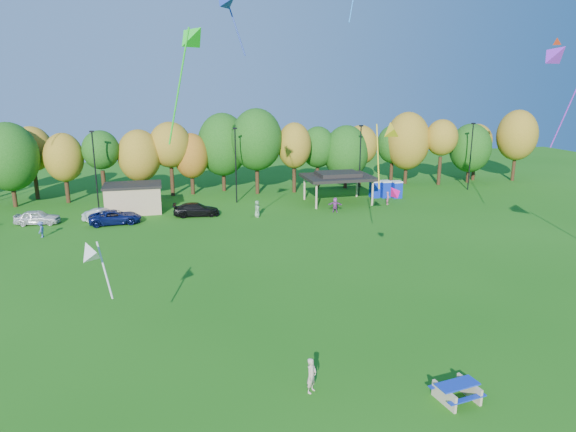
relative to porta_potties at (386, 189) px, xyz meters
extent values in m
plane|color=#19600F|center=(-20.88, -38.16, -1.10)|extent=(160.00, 160.00, 0.00)
cylinder|color=black|center=(-44.63, 6.04, 0.68)|extent=(0.50, 0.50, 3.56)
ellipsoid|color=#144C0F|center=(-44.63, 6.04, 4.84)|extent=(6.62, 6.62, 8.00)
cylinder|color=black|center=(-43.01, 10.09, 0.80)|extent=(0.50, 0.50, 3.79)
ellipsoid|color=olive|center=(-43.01, 10.09, 5.22)|extent=(4.94, 4.94, 5.58)
cylinder|color=black|center=(-38.90, 6.85, 0.57)|extent=(0.50, 0.50, 3.34)
ellipsoid|color=olive|center=(-38.90, 6.85, 4.47)|extent=(4.61, 4.61, 5.88)
cylinder|color=black|center=(-34.60, 6.68, 0.81)|extent=(0.50, 0.50, 3.82)
ellipsoid|color=#144C0F|center=(-34.60, 6.68, 5.26)|extent=(4.43, 4.43, 4.73)
cylinder|color=black|center=(-30.18, 7.34, 0.53)|extent=(0.50, 0.50, 3.25)
ellipsoid|color=olive|center=(-30.18, 7.34, 4.32)|extent=(5.33, 5.33, 6.53)
cylinder|color=black|center=(-26.33, 7.91, 0.88)|extent=(0.50, 0.50, 3.96)
ellipsoid|color=olive|center=(-26.33, 7.91, 5.51)|extent=(5.31, 5.31, 5.82)
cylinder|color=black|center=(-23.73, 8.18, 0.43)|extent=(0.50, 0.50, 3.05)
ellipsoid|color=#995914|center=(-23.73, 8.18, 3.98)|extent=(4.54, 4.54, 5.87)
cylinder|color=black|center=(-19.46, 9.37, 0.79)|extent=(0.50, 0.50, 3.77)
ellipsoid|color=#144C0F|center=(-19.46, 9.37, 5.19)|extent=(6.69, 6.69, 8.35)
cylinder|color=black|center=(-15.42, 6.37, 1.04)|extent=(0.50, 0.50, 4.28)
ellipsoid|color=#144C0F|center=(-15.42, 6.37, 6.04)|extent=(6.64, 6.64, 8.01)
cylinder|color=black|center=(-10.47, 6.05, 0.78)|extent=(0.50, 0.50, 3.76)
ellipsoid|color=olive|center=(-10.47, 6.05, 5.17)|extent=(4.49, 4.49, 6.02)
cylinder|color=black|center=(-6.60, 8.09, 0.62)|extent=(0.50, 0.50, 3.43)
ellipsoid|color=#144C0F|center=(-6.60, 8.09, 4.62)|extent=(4.77, 4.77, 5.63)
cylinder|color=black|center=(-2.77, 7.23, 0.38)|extent=(0.50, 0.50, 2.95)
ellipsoid|color=#144C0F|center=(-2.77, 7.23, 3.83)|extent=(6.14, 6.14, 7.54)
cylinder|color=black|center=(-0.49, 7.70, 0.66)|extent=(0.50, 0.50, 3.52)
ellipsoid|color=olive|center=(-0.49, 7.70, 4.77)|extent=(4.78, 4.78, 5.53)
cylinder|color=black|center=(5.18, 9.35, 0.60)|extent=(0.50, 0.50, 3.39)
ellipsoid|color=#144C0F|center=(5.18, 9.35, 4.55)|extent=(4.54, 4.54, 5.46)
cylinder|color=black|center=(6.82, 8.07, 0.76)|extent=(0.50, 0.50, 3.72)
ellipsoid|color=olive|center=(6.82, 8.07, 5.10)|extent=(6.32, 6.32, 8.24)
cylinder|color=black|center=(11.11, 6.11, 0.93)|extent=(0.50, 0.50, 4.06)
ellipsoid|color=olive|center=(11.11, 6.11, 5.67)|extent=(4.50, 4.50, 5.13)
cylinder|color=black|center=(16.19, 6.64, 0.43)|extent=(0.50, 0.50, 3.05)
ellipsoid|color=#144C0F|center=(16.19, 6.64, 3.99)|extent=(5.97, 5.97, 7.05)
cylinder|color=black|center=(18.10, 8.19, 0.68)|extent=(0.50, 0.50, 3.55)
ellipsoid|color=olive|center=(18.10, 8.19, 4.83)|extent=(4.60, 4.60, 4.99)
cylinder|color=black|center=(23.63, 6.35, 0.94)|extent=(0.50, 0.50, 4.07)
ellipsoid|color=olive|center=(23.63, 6.35, 5.68)|extent=(5.83, 5.83, 7.42)
cylinder|color=black|center=(-34.88, 1.84, 3.40)|extent=(0.16, 0.16, 9.00)
cube|color=black|center=(-34.88, 1.84, 7.90)|extent=(0.50, 0.25, 0.18)
cylinder|color=black|center=(-18.88, 1.84, 3.40)|extent=(0.16, 0.16, 9.00)
cube|color=black|center=(-18.88, 1.84, 7.90)|extent=(0.50, 0.25, 0.18)
cylinder|color=black|center=(-2.88, 1.84, 3.40)|extent=(0.16, 0.16, 9.00)
cube|color=black|center=(-2.88, 1.84, 7.90)|extent=(0.50, 0.25, 0.18)
cylinder|color=black|center=(13.12, 1.84, 3.40)|extent=(0.16, 0.16, 9.00)
cube|color=black|center=(13.12, 1.84, 7.90)|extent=(0.50, 0.25, 0.18)
cube|color=tan|center=(-30.88, -0.16, 0.40)|extent=(6.00, 4.00, 3.00)
cube|color=black|center=(-30.88, -0.16, 2.03)|extent=(6.30, 4.30, 0.25)
cylinder|color=tan|center=(-10.38, -3.66, 0.40)|extent=(0.24, 0.24, 3.00)
cylinder|color=tan|center=(-3.38, -3.66, 0.40)|extent=(0.24, 0.24, 3.00)
cylinder|color=tan|center=(-10.38, 1.34, 0.40)|extent=(0.24, 0.24, 3.00)
cylinder|color=tan|center=(-3.38, 1.34, 0.40)|extent=(0.24, 0.24, 3.00)
cube|color=black|center=(-6.88, -1.16, 2.05)|extent=(8.20, 6.20, 0.35)
cube|color=black|center=(-6.88, -1.16, 2.45)|extent=(5.00, 3.50, 0.45)
cube|color=#0D27B0|center=(-1.30, 0.43, -0.10)|extent=(1.10, 1.10, 2.00)
cube|color=silver|center=(-1.30, 0.43, 0.99)|extent=(1.15, 1.15, 0.18)
cube|color=#0D27B0|center=(0.00, 0.07, -0.10)|extent=(1.10, 1.10, 2.00)
cube|color=silver|center=(0.00, 0.07, 0.99)|extent=(1.15, 1.15, 0.18)
cube|color=#0D27B0|center=(1.30, -0.51, -0.10)|extent=(1.10, 1.10, 2.00)
cube|color=silver|center=(1.30, -0.51, 0.99)|extent=(1.15, 1.15, 0.18)
cube|color=tan|center=(-15.94, -41.08, -0.70)|extent=(0.36, 1.60, 0.79)
cube|color=tan|center=(-14.52, -40.87, -0.70)|extent=(0.36, 1.60, 0.79)
cube|color=#1330A9|center=(-15.23, -40.97, -0.27)|extent=(2.08, 1.10, 0.07)
cube|color=#1330A9|center=(-15.13, -41.65, -0.61)|extent=(2.00, 0.56, 0.06)
cube|color=#1330A9|center=(-15.33, -40.30, -0.61)|extent=(2.00, 0.56, 0.06)
imported|color=#C8A896|center=(-21.50, -38.70, -0.23)|extent=(0.74, 0.73, 1.73)
imported|color=silver|center=(-40.38, -3.14, -0.35)|extent=(4.58, 2.29, 1.50)
imported|color=#ADAEB3|center=(-33.93, -3.47, -0.43)|extent=(4.20, 2.02, 1.33)
imported|color=#0D1650|center=(-32.59, -4.92, -0.37)|extent=(5.39, 2.77, 1.45)
imported|color=black|center=(-24.17, -3.62, -0.37)|extent=(5.16, 2.41, 1.46)
imported|color=#C95E7A|center=(-1.41, -3.75, -0.31)|extent=(0.66, 0.69, 1.58)
imported|color=#7BA26F|center=(-17.78, -5.73, -0.18)|extent=(0.94, 1.07, 1.83)
imported|color=#495BA2|center=(-39.03, -8.29, -0.32)|extent=(0.73, 1.08, 1.55)
imported|color=#933D91|center=(-8.82, -5.78, -0.25)|extent=(1.65, 1.03, 1.70)
cone|color=silver|center=(-31.34, -34.00, 5.24)|extent=(1.62, 1.70, 1.36)
cylinder|color=silver|center=(-30.82, -33.27, 3.89)|extent=(0.73, 0.97, 2.85)
cylinder|color=navy|center=(-22.18, -22.39, 16.75)|extent=(1.20, 0.99, 3.79)
cone|color=#AA2BE6|center=(3.40, -23.14, 15.40)|extent=(2.05, 2.53, 2.36)
cylinder|color=#AA2BE6|center=(3.09, -25.52, 11.80)|extent=(0.46, 2.82, 7.55)
cone|color=#1DDA24|center=(-25.27, -26.30, 15.88)|extent=(2.49, 2.61, 2.12)
cylinder|color=#1DDA24|center=(-26.47, -28.02, 12.73)|extent=(1.50, 2.10, 6.61)
cone|color=red|center=(10.01, -15.21, 17.07)|extent=(1.46, 1.44, 1.19)
cone|color=#FF0E7B|center=(-13.64, -30.20, 6.47)|extent=(1.23, 1.03, 1.06)
cone|color=yellow|center=(-11.41, -24.75, 9.93)|extent=(1.52, 1.86, 1.64)
cylinder|color=yellow|center=(-11.70, -23.28, 7.68)|extent=(0.44, 1.79, 4.73)
camera|label=1|loc=(-27.81, -59.16, 13.01)|focal=32.00mm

